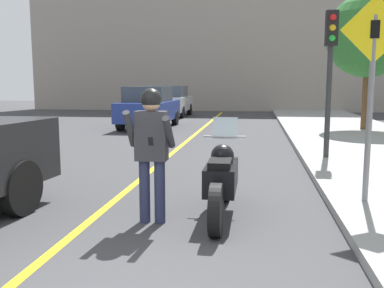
% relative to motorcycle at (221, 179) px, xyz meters
% --- Properties ---
extents(road_center_line, '(0.12, 36.00, 0.01)m').
position_rel_motorcycle_xyz_m(road_center_line, '(-1.69, 3.34, -0.50)').
color(road_center_line, yellow).
rests_on(road_center_line, ground).
extents(building_backdrop, '(28.00, 1.20, 9.06)m').
position_rel_motorcycle_xyz_m(building_backdrop, '(-1.09, 23.34, 4.02)').
color(building_backdrop, gray).
rests_on(building_backdrop, ground).
extents(motorcycle, '(0.62, 2.20, 1.30)m').
position_rel_motorcycle_xyz_m(motorcycle, '(0.00, 0.00, 0.00)').
color(motorcycle, black).
rests_on(motorcycle, ground).
extents(person_biker, '(0.59, 0.47, 1.74)m').
position_rel_motorcycle_xyz_m(person_biker, '(-0.86, -0.41, 0.56)').
color(person_biker, '#282D4C').
rests_on(person_biker, ground).
extents(crossing_sign, '(0.91, 0.08, 2.84)m').
position_rel_motorcycle_xyz_m(crossing_sign, '(2.01, 0.60, 1.33)').
color(crossing_sign, slate).
rests_on(crossing_sign, sidewalk_curb).
extents(traffic_light, '(0.26, 0.30, 3.25)m').
position_rel_motorcycle_xyz_m(traffic_light, '(2.05, 4.33, 1.90)').
color(traffic_light, '#2D2D30').
rests_on(traffic_light, sidewalk_curb).
extents(street_tree, '(3.02, 3.02, 4.91)m').
position_rel_motorcycle_xyz_m(street_tree, '(4.41, 10.88, 3.00)').
color(street_tree, brown).
rests_on(street_tree, sidewalk_curb).
extents(parked_car_blue, '(1.88, 4.20, 1.68)m').
position_rel_motorcycle_xyz_m(parked_car_blue, '(-3.89, 11.43, 0.35)').
color(parked_car_blue, black).
rests_on(parked_car_blue, ground).
extents(parked_car_silver, '(1.88, 4.20, 1.68)m').
position_rel_motorcycle_xyz_m(parked_car_silver, '(-4.23, 17.71, 0.35)').
color(parked_car_silver, black).
rests_on(parked_car_silver, ground).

